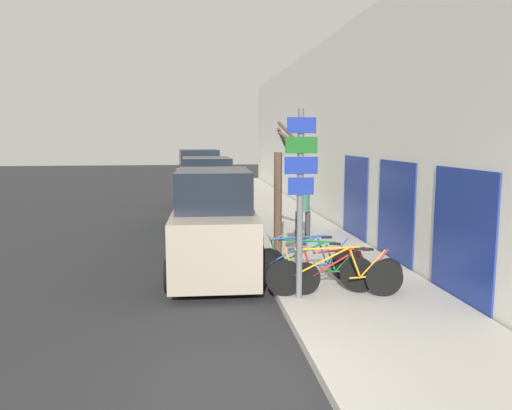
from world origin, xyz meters
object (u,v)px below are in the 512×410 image
Objects in this scene: signpost at (300,194)px; pedestrian_near at (303,206)px; bicycle_3 at (304,263)px; parked_car_1 at (206,196)px; parked_car_2 at (199,180)px; bicycle_1 at (347,273)px; parked_car_0 at (214,226)px; bicycle_0 at (334,275)px; street_tree at (280,194)px; bicycle_2 at (312,267)px.

pedestrian_near is at bearing 76.62° from signpost.
signpost reaches higher than bicycle_3.
parked_car_2 is (-0.16, 5.85, 0.05)m from parked_car_1.
bicycle_1 is (0.95, 0.21, -1.52)m from signpost.
signpost is 1.78m from bicycle_3.
parked_car_2 is at bearing 9.03° from bicycle_3.
parked_car_2 is (-1.58, 13.96, -0.91)m from signpost.
bicycle_0 is at bearing -48.19° from parked_car_0.
bicycle_0 is 0.36m from bicycle_1.
bicycle_3 reaches higher than bicycle_0.
street_tree reaches higher than pedestrian_near.
street_tree is (1.65, 0.84, 0.60)m from parked_car_0.
parked_car_0 is at bearing 47.55° from bicycle_0.
parked_car_1 is at bearing 91.98° from parked_car_0.
signpost is 1.63m from bicycle_0.
parked_car_2 is at bearing 39.84° from bicycle_2.
parked_car_0 is (-2.38, 2.30, 0.55)m from bicycle_1.
pedestrian_near is 0.50× the size of street_tree.
bicycle_1 is 0.69× the size of street_tree.
parked_car_0 reaches higher than bicycle_1.
signpost is 2.05× the size of pedestrian_near.
parked_car_0 is 1.95m from street_tree.
street_tree is (-0.43, 3.34, 1.11)m from bicycle_0.
parked_car_0 is at bearing -90.99° from parked_car_1.
bicycle_1 is at bearing -74.22° from parked_car_1.
street_tree is (1.65, -4.75, 0.58)m from parked_car_1.
bicycle_3 is at bearing -77.42° from parked_car_1.
bicycle_1 is 13.99m from parked_car_2.
bicycle_2 is at bearing -161.82° from bicycle_3.
street_tree reaches higher than parked_car_1.
signpost reaches higher than bicycle_2.
street_tree is (1.81, -10.60, 0.53)m from parked_car_2.
bicycle_2 is (-0.55, 0.43, 0.03)m from bicycle_1.
pedestrian_near is at bearing -48.44° from parked_car_1.
bicycle_3 is at bearing 38.25° from bicycle_1.
signpost is 5.43m from pedestrian_near.
parked_car_0 reaches higher than pedestrian_near.
signpost is at bearing -58.46° from parked_car_0.
bicycle_3 is (-0.09, 0.29, 0.01)m from bicycle_2.
bicycle_0 is at bearing -82.64° from street_tree.
pedestrian_near reaches higher than bicycle_3.
signpost is 1.03× the size of street_tree.
bicycle_1 is at bearing -96.25° from bicycle_2.
signpost is at bearing 98.98° from bicycle_0.
bicycle_0 is at bearing -76.54° from parked_car_1.
bicycle_3 is (0.31, 0.93, -1.48)m from signpost.
signpost reaches higher than pedestrian_near.
parked_car_1 is at bearing 22.16° from bicycle_0.
parked_car_0 is (-1.42, 2.51, -0.98)m from signpost.
bicycle_1 is 1.37× the size of pedestrian_near.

